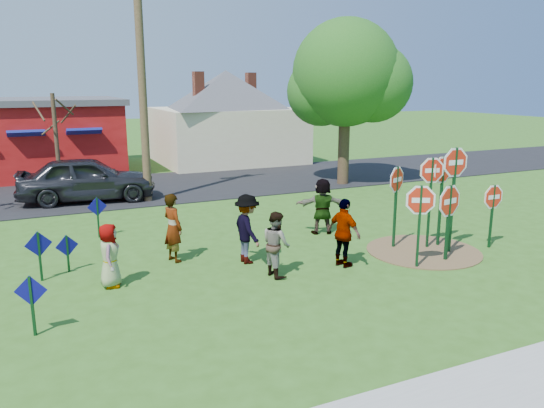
{
  "coord_description": "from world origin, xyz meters",
  "views": [
    {
      "loc": [
        -5.46,
        -12.29,
        4.71
      ],
      "look_at": [
        0.64,
        0.95,
        1.35
      ],
      "focal_mm": 35.0,
      "sensor_mm": 36.0,
      "label": 1
    }
  ],
  "objects_px": {
    "stop_sign_c": "(454,175)",
    "suv": "(87,179)",
    "person_a": "(109,255)",
    "utility_pole": "(141,65)",
    "person_b": "(173,228)",
    "stop_sign_b": "(431,179)",
    "stop_sign_d": "(442,178)",
    "stop_sign_a": "(420,208)",
    "leafy_tree": "(348,79)"
  },
  "relations": [
    {
      "from": "stop_sign_b",
      "to": "person_a",
      "type": "xyz_separation_m",
      "value": [
        -8.8,
        0.76,
        -1.26
      ]
    },
    {
      "from": "person_a",
      "to": "suv",
      "type": "height_order",
      "value": "suv"
    },
    {
      "from": "stop_sign_a",
      "to": "suv",
      "type": "height_order",
      "value": "stop_sign_a"
    },
    {
      "from": "stop_sign_b",
      "to": "stop_sign_d",
      "type": "distance_m",
      "value": 0.43
    },
    {
      "from": "utility_pole",
      "to": "suv",
      "type": "bearing_deg",
      "value": 155.77
    },
    {
      "from": "leafy_tree",
      "to": "utility_pole",
      "type": "bearing_deg",
      "value": 179.36
    },
    {
      "from": "stop_sign_c",
      "to": "suv",
      "type": "relative_size",
      "value": 0.59
    },
    {
      "from": "stop_sign_b",
      "to": "leafy_tree",
      "type": "distance_m",
      "value": 10.4
    },
    {
      "from": "stop_sign_b",
      "to": "utility_pole",
      "type": "xyz_separation_m",
      "value": [
        -6.07,
        9.58,
        3.33
      ]
    },
    {
      "from": "stop_sign_d",
      "to": "suv",
      "type": "bearing_deg",
      "value": 118.79
    },
    {
      "from": "stop_sign_d",
      "to": "leafy_tree",
      "type": "xyz_separation_m",
      "value": [
        2.78,
        9.45,
        2.84
      ]
    },
    {
      "from": "stop_sign_d",
      "to": "utility_pole",
      "type": "bearing_deg",
      "value": 113.5
    },
    {
      "from": "stop_sign_c",
      "to": "utility_pole",
      "type": "relative_size",
      "value": 0.31
    },
    {
      "from": "stop_sign_d",
      "to": "person_b",
      "type": "xyz_separation_m",
      "value": [
        -7.41,
        1.92,
        -1.1
      ]
    },
    {
      "from": "suv",
      "to": "person_b",
      "type": "bearing_deg",
      "value": -164.82
    },
    {
      "from": "person_a",
      "to": "stop_sign_a",
      "type": "bearing_deg",
      "value": -90.57
    },
    {
      "from": "person_a",
      "to": "utility_pole",
      "type": "xyz_separation_m",
      "value": [
        2.73,
        8.82,
        4.59
      ]
    },
    {
      "from": "leafy_tree",
      "to": "stop_sign_b",
      "type": "bearing_deg",
      "value": -108.7
    },
    {
      "from": "stop_sign_c",
      "to": "person_a",
      "type": "distance_m",
      "value": 9.3
    },
    {
      "from": "suv",
      "to": "utility_pole",
      "type": "relative_size",
      "value": 0.52
    },
    {
      "from": "suv",
      "to": "utility_pole",
      "type": "height_order",
      "value": "utility_pole"
    },
    {
      "from": "stop_sign_c",
      "to": "stop_sign_d",
      "type": "distance_m",
      "value": 0.64
    },
    {
      "from": "stop_sign_a",
      "to": "stop_sign_b",
      "type": "relative_size",
      "value": 0.83
    },
    {
      "from": "suv",
      "to": "leafy_tree",
      "type": "height_order",
      "value": "leafy_tree"
    },
    {
      "from": "stop_sign_d",
      "to": "suv",
      "type": "relative_size",
      "value": 0.53
    },
    {
      "from": "stop_sign_d",
      "to": "person_b",
      "type": "relative_size",
      "value": 1.51
    },
    {
      "from": "stop_sign_a",
      "to": "person_a",
      "type": "xyz_separation_m",
      "value": [
        -7.42,
        1.97,
        -0.83
      ]
    },
    {
      "from": "stop_sign_c",
      "to": "person_b",
      "type": "distance_m",
      "value": 7.8
    },
    {
      "from": "stop_sign_d",
      "to": "stop_sign_c",
      "type": "bearing_deg",
      "value": -113.35
    },
    {
      "from": "stop_sign_b",
      "to": "suv",
      "type": "bearing_deg",
      "value": 141.32
    },
    {
      "from": "suv",
      "to": "stop_sign_a",
      "type": "bearing_deg",
      "value": -142.97
    },
    {
      "from": "utility_pole",
      "to": "person_b",
      "type": "bearing_deg",
      "value": -96.82
    },
    {
      "from": "stop_sign_c",
      "to": "person_b",
      "type": "height_order",
      "value": "stop_sign_c"
    },
    {
      "from": "stop_sign_a",
      "to": "person_b",
      "type": "distance_m",
      "value": 6.46
    },
    {
      "from": "stop_sign_d",
      "to": "person_b",
      "type": "distance_m",
      "value": 7.73
    },
    {
      "from": "stop_sign_c",
      "to": "person_b",
      "type": "relative_size",
      "value": 1.68
    },
    {
      "from": "stop_sign_c",
      "to": "person_b",
      "type": "bearing_deg",
      "value": 162.19
    },
    {
      "from": "person_a",
      "to": "stop_sign_d",
      "type": "bearing_deg",
      "value": -80.23
    },
    {
      "from": "stop_sign_a",
      "to": "stop_sign_b",
      "type": "bearing_deg",
      "value": 68.09
    },
    {
      "from": "stop_sign_d",
      "to": "person_a",
      "type": "bearing_deg",
      "value": 164.75
    },
    {
      "from": "person_b",
      "to": "person_a",
      "type": "bearing_deg",
      "value": 104.04
    },
    {
      "from": "leafy_tree",
      "to": "stop_sign_d",
      "type": "bearing_deg",
      "value": -106.4
    },
    {
      "from": "person_b",
      "to": "utility_pole",
      "type": "height_order",
      "value": "utility_pole"
    },
    {
      "from": "stop_sign_c",
      "to": "stop_sign_d",
      "type": "bearing_deg",
      "value": 78.64
    },
    {
      "from": "stop_sign_a",
      "to": "stop_sign_c",
      "type": "relative_size",
      "value": 0.74
    },
    {
      "from": "stop_sign_d",
      "to": "utility_pole",
      "type": "xyz_separation_m",
      "value": [
        -6.49,
        9.56,
        3.33
      ]
    },
    {
      "from": "person_b",
      "to": "stop_sign_d",
      "type": "bearing_deg",
      "value": -123.53
    },
    {
      "from": "stop_sign_c",
      "to": "suv",
      "type": "xyz_separation_m",
      "value": [
        -8.56,
        11.15,
        -1.27
      ]
    },
    {
      "from": "person_b",
      "to": "suv",
      "type": "bearing_deg",
      "value": -10.58
    },
    {
      "from": "stop_sign_c",
      "to": "stop_sign_d",
      "type": "height_order",
      "value": "stop_sign_c"
    }
  ]
}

